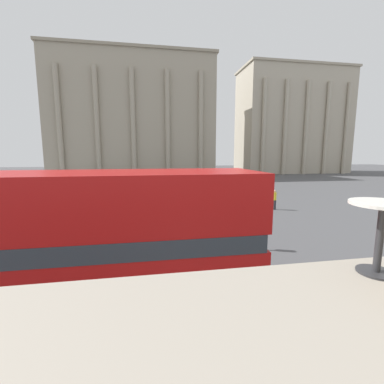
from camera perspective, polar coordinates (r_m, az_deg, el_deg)
double_decker_bus at (r=7.64m, az=-31.10°, el=-10.83°), size 11.33×2.67×4.28m
cafe_dining_table at (r=3.14m, az=36.52°, el=-5.33°), size 0.60×0.60×0.73m
plaza_building_left at (r=57.29m, az=-12.62°, el=15.58°), size 32.23×15.23×24.03m
plaza_building_right at (r=71.87m, az=21.35°, el=14.27°), size 26.92×12.74×25.40m
traffic_light_near at (r=12.97m, az=5.06°, el=-2.25°), size 0.42×0.24×3.54m
traffic_light_mid at (r=18.47m, az=-0.06°, el=0.89°), size 0.42×0.24×3.49m
traffic_light_far at (r=23.73m, az=-18.78°, el=1.87°), size 0.42×0.24×3.32m
car_white at (r=27.76m, az=-9.64°, el=0.00°), size 4.20×1.93×1.35m
pedestrian_black at (r=18.21m, az=-33.95°, el=-4.82°), size 0.32×0.32×1.73m
pedestrian_yellow at (r=22.98m, az=17.85°, el=-1.34°), size 0.32×0.32×1.70m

